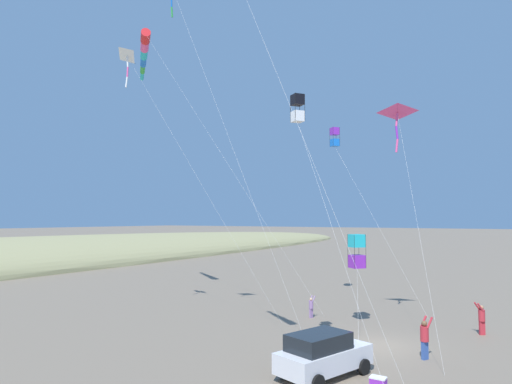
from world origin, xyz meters
name	(u,v)px	position (x,y,z in m)	size (l,w,h in m)	color
ground_plane	(377,345)	(0.00, 0.00, 0.00)	(600.00, 600.00, 0.00)	#756654
parked_car	(323,354)	(-0.49, -5.83, 0.95)	(3.06, 4.66, 1.85)	silver
cooler_box	(378,382)	(1.83, -5.74, 0.21)	(0.62, 0.42, 0.42)	purple
person_adult_flyer	(425,336)	(2.64, -1.10, 1.08)	(0.64, 0.71, 1.98)	#335199
person_child_green_jacket	(482,317)	(4.43, 5.28, 1.00)	(0.66, 0.63, 1.83)	#B72833
person_child_grey_jacket	(311,306)	(-5.67, 3.99, 0.79)	(0.43, 0.50, 1.46)	#8E6B9E
kite_box_long_streamer_left	(357,251)	(-2.27, 3.46, 4.61)	(2.65, 6.25, 5.65)	#1EB7C6
kite_windsock_black_fish_shape	(144,51)	(-20.80, 2.93, 21.05)	(19.41, 5.26, 22.01)	red
kite_delta_checkered_midright	(397,113)	(-0.04, 5.10, 13.41)	(4.90, 8.83, 13.91)	#EF4C93
kite_box_purple_drifting	(335,137)	(-6.60, 10.67, 13.35)	(8.49, 4.60, 14.14)	purple
kite_delta_blue_topmost	(128,57)	(-15.58, -3.35, 17.53)	(9.90, 5.65, 18.04)	white
kite_box_green_low_center	(298,109)	(-2.04, -4.96, 11.80)	(4.86, 2.01, 12.47)	black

